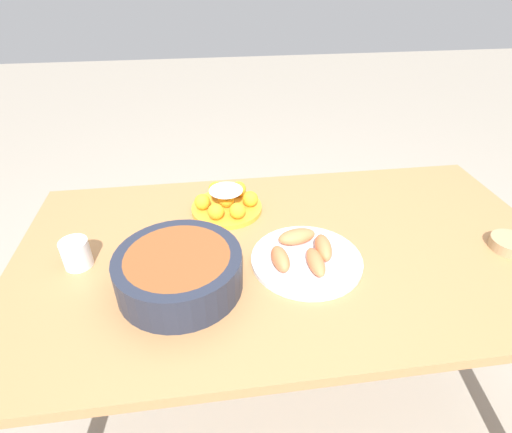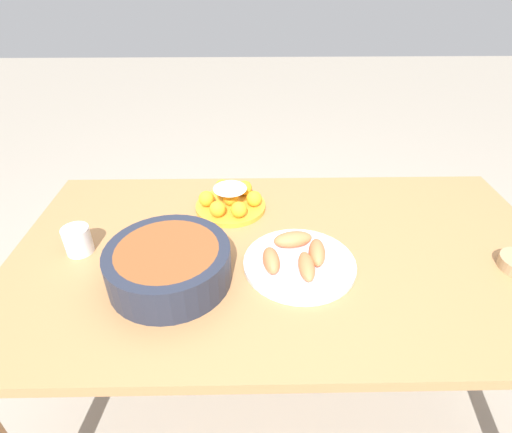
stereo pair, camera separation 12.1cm
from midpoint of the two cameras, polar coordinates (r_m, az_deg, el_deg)
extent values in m
plane|color=#9E9384|center=(1.71, 1.32, -24.18)|extent=(12.00, 12.00, 0.00)
cylinder|color=#A87547|center=(1.91, 21.88, -4.25)|extent=(0.06, 0.06, 0.70)
cylinder|color=#A87547|center=(1.78, -24.94, -8.18)|extent=(0.06, 0.06, 0.70)
cube|color=#A87547|center=(1.17, 1.77, -5.02)|extent=(1.56, 0.86, 0.03)
cylinder|color=gold|center=(1.32, -6.83, 1.11)|extent=(0.23, 0.23, 0.02)
sphere|color=#F4A823|center=(1.30, -10.34, 1.98)|extent=(0.05, 0.05, 0.05)
sphere|color=#F4A823|center=(1.25, -8.55, 0.61)|extent=(0.05, 0.05, 0.05)
sphere|color=#F4A823|center=(1.24, -5.47, 0.74)|extent=(0.05, 0.05, 0.05)
sphere|color=#F4A823|center=(1.30, -3.50, 2.45)|extent=(0.05, 0.05, 0.05)
sphere|color=#F4A823|center=(1.36, -5.08, 3.87)|extent=(0.05, 0.05, 0.05)
sphere|color=#F4A823|center=(1.37, -8.27, 3.82)|extent=(0.05, 0.05, 0.05)
ellipsoid|color=white|center=(1.29, -7.03, 3.67)|extent=(0.11, 0.11, 0.02)
sphere|color=#F4A823|center=(1.30, -6.93, 2.36)|extent=(0.05, 0.05, 0.05)
cylinder|color=#232838|center=(1.03, -14.29, -7.74)|extent=(0.32, 0.32, 0.10)
cylinder|color=brown|center=(1.00, -14.63, -5.86)|extent=(0.26, 0.26, 0.01)
cylinder|color=tan|center=(1.32, 30.37, -3.48)|extent=(0.11, 0.11, 0.03)
cylinder|color=olive|center=(1.32, 30.52, -3.05)|extent=(0.08, 0.08, 0.01)
cylinder|color=silver|center=(1.10, 4.10, -6.33)|extent=(0.30, 0.30, 0.01)
ellipsoid|color=#E57042|center=(1.05, 0.19, -6.20)|extent=(0.05, 0.10, 0.05)
ellipsoid|color=#E57042|center=(1.05, 5.28, -6.62)|extent=(0.04, 0.11, 0.04)
ellipsoid|color=#E57042|center=(1.10, 6.48, -4.55)|extent=(0.05, 0.11, 0.05)
ellipsoid|color=#E57042|center=(1.13, 2.87, -3.13)|extent=(0.12, 0.07, 0.04)
cylinder|color=white|center=(1.20, -26.98, -4.76)|extent=(0.07, 0.07, 0.08)
camera|label=1|loc=(0.06, -92.86, -1.91)|focal=28.00mm
camera|label=2|loc=(0.06, 87.14, 1.91)|focal=28.00mm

